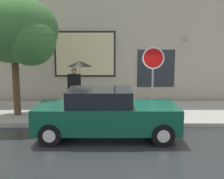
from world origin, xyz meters
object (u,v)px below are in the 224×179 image
Objects in this scene: pedestrian_with_umbrella at (79,72)px; parked_car at (106,114)px; street_tree at (18,32)px; stop_sign at (154,69)px.

parked_car is at bearing -67.11° from pedestrian_with_umbrella.
parked_car is 0.95× the size of street_tree.
parked_car is at bearing -33.10° from street_tree.
street_tree is 5.13m from stop_sign.
pedestrian_with_umbrella is 0.79× the size of stop_sign.
street_tree is at bearing -164.32° from pedestrian_with_umbrella.
street_tree reaches higher than stop_sign.
parked_car is 4.68m from street_tree.
stop_sign is (4.90, -0.77, -1.30)m from street_tree.
parked_car is 1.64× the size of stop_sign.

